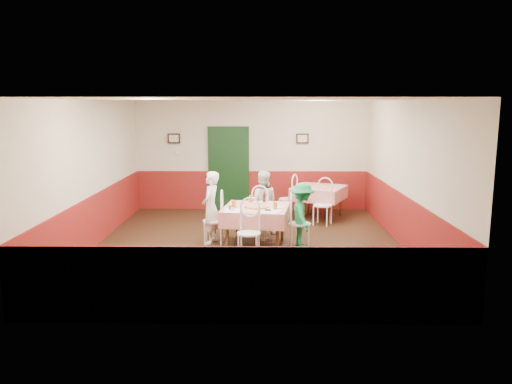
{
  "coord_description": "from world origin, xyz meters",
  "views": [
    {
      "loc": [
        0.23,
        -9.37,
        2.72
      ],
      "look_at": [
        0.14,
        0.08,
        1.05
      ],
      "focal_mm": 35.0,
      "sensor_mm": 36.0,
      "label": 1
    }
  ],
  "objects_px": {
    "chair_left": "(213,221)",
    "diner_far": "(262,202)",
    "pizza": "(257,206)",
    "chair_far": "(262,213)",
    "chair_second_a": "(288,199)",
    "main_table": "(256,226)",
    "chair_right": "(300,224)",
    "chair_near": "(249,233)",
    "diner_right": "(302,215)",
    "glass_b": "(275,206)",
    "glass_a": "(234,205)",
    "glass_c": "(251,199)",
    "beer_bottle": "(264,198)",
    "chair_second_b": "(323,205)",
    "second_table": "(319,202)",
    "diner_left": "(211,208)",
    "wallet": "(268,210)"
  },
  "relations": [
    {
      "from": "chair_near",
      "to": "second_table",
      "type": "bearing_deg",
      "value": 70.19
    },
    {
      "from": "second_table",
      "to": "wallet",
      "type": "bearing_deg",
      "value": -114.7
    },
    {
      "from": "diner_left",
      "to": "diner_far",
      "type": "relative_size",
      "value": 1.06
    },
    {
      "from": "second_table",
      "to": "diner_right",
      "type": "height_order",
      "value": "diner_right"
    },
    {
      "from": "chair_left",
      "to": "wallet",
      "type": "height_order",
      "value": "chair_left"
    },
    {
      "from": "second_table",
      "to": "diner_far",
      "type": "height_order",
      "value": "diner_far"
    },
    {
      "from": "pizza",
      "to": "chair_second_b",
      "type": "bearing_deg",
      "value": 49.14
    },
    {
      "from": "chair_second_a",
      "to": "glass_c",
      "type": "relative_size",
      "value": 6.25
    },
    {
      "from": "chair_second_b",
      "to": "glass_c",
      "type": "distance_m",
      "value": 2.06
    },
    {
      "from": "chair_far",
      "to": "glass_b",
      "type": "relative_size",
      "value": 6.38
    },
    {
      "from": "glass_a",
      "to": "glass_c",
      "type": "height_order",
      "value": "glass_a"
    },
    {
      "from": "chair_second_b",
      "to": "diner_right",
      "type": "relative_size",
      "value": 0.72
    },
    {
      "from": "main_table",
      "to": "chair_right",
      "type": "distance_m",
      "value": 0.85
    },
    {
      "from": "second_table",
      "to": "glass_c",
      "type": "xyz_separation_m",
      "value": [
        -1.61,
        -1.98,
        0.46
      ]
    },
    {
      "from": "main_table",
      "to": "glass_a",
      "type": "relative_size",
      "value": 8.15
    },
    {
      "from": "chair_second_a",
      "to": "glass_b",
      "type": "height_order",
      "value": "same"
    },
    {
      "from": "chair_far",
      "to": "wallet",
      "type": "bearing_deg",
      "value": 110.77
    },
    {
      "from": "second_table",
      "to": "diner_far",
      "type": "bearing_deg",
      "value": -131.95
    },
    {
      "from": "chair_far",
      "to": "chair_second_a",
      "type": "xyz_separation_m",
      "value": [
        0.63,
        1.58,
        0.0
      ]
    },
    {
      "from": "chair_second_b",
      "to": "glass_b",
      "type": "bearing_deg",
      "value": -95.65
    },
    {
      "from": "glass_a",
      "to": "chair_left",
      "type": "bearing_deg",
      "value": 144.35
    },
    {
      "from": "chair_far",
      "to": "chair_second_a",
      "type": "relative_size",
      "value": 1.0
    },
    {
      "from": "diner_left",
      "to": "diner_right",
      "type": "distance_m",
      "value": 1.8
    },
    {
      "from": "chair_far",
      "to": "diner_right",
      "type": "distance_m",
      "value": 1.25
    },
    {
      "from": "chair_left",
      "to": "diner_far",
      "type": "distance_m",
      "value": 1.26
    },
    {
      "from": "chair_near",
      "to": "diner_right",
      "type": "height_order",
      "value": "diner_right"
    },
    {
      "from": "chair_near",
      "to": "glass_a",
      "type": "relative_size",
      "value": 6.01
    },
    {
      "from": "diner_left",
      "to": "diner_right",
      "type": "height_order",
      "value": "diner_left"
    },
    {
      "from": "pizza",
      "to": "diner_far",
      "type": "height_order",
      "value": "diner_far"
    },
    {
      "from": "main_table",
      "to": "diner_left",
      "type": "xyz_separation_m",
      "value": [
        -0.89,
        0.13,
        0.34
      ]
    },
    {
      "from": "glass_a",
      "to": "second_table",
      "type": "bearing_deg",
      "value": 53.49
    },
    {
      "from": "beer_bottle",
      "to": "diner_left",
      "type": "distance_m",
      "value": 1.09
    },
    {
      "from": "second_table",
      "to": "pizza",
      "type": "height_order",
      "value": "pizza"
    },
    {
      "from": "main_table",
      "to": "diner_far",
      "type": "distance_m",
      "value": 0.95
    },
    {
      "from": "diner_far",
      "to": "chair_near",
      "type": "bearing_deg",
      "value": 87.61
    },
    {
      "from": "main_table",
      "to": "chair_right",
      "type": "xyz_separation_m",
      "value": [
        0.84,
        -0.12,
        0.08
      ]
    },
    {
      "from": "main_table",
      "to": "chair_second_a",
      "type": "bearing_deg",
      "value": 72.77
    },
    {
      "from": "chair_second_a",
      "to": "wallet",
      "type": "relative_size",
      "value": 8.18
    },
    {
      "from": "second_table",
      "to": "chair_second_a",
      "type": "distance_m",
      "value": 0.75
    },
    {
      "from": "chair_second_a",
      "to": "chair_second_b",
      "type": "height_order",
      "value": "same"
    },
    {
      "from": "chair_near",
      "to": "wallet",
      "type": "xyz_separation_m",
      "value": [
        0.35,
        0.49,
        0.32
      ]
    },
    {
      "from": "glass_c",
      "to": "main_table",
      "type": "bearing_deg",
      "value": -76.03
    },
    {
      "from": "chair_far",
      "to": "pizza",
      "type": "bearing_deg",
      "value": 99.03
    },
    {
      "from": "chair_far",
      "to": "glass_b",
      "type": "distance_m",
      "value": 1.18
    },
    {
      "from": "glass_a",
      "to": "diner_left",
      "type": "relative_size",
      "value": 0.1
    },
    {
      "from": "chair_near",
      "to": "beer_bottle",
      "type": "xyz_separation_m",
      "value": [
        0.28,
        1.23,
        0.42
      ]
    },
    {
      "from": "main_table",
      "to": "diner_far",
      "type": "xyz_separation_m",
      "value": [
        0.13,
        0.89,
        0.3
      ]
    },
    {
      "from": "chair_second_b",
      "to": "diner_left",
      "type": "relative_size",
      "value": 0.63
    },
    {
      "from": "pizza",
      "to": "wallet",
      "type": "bearing_deg",
      "value": -55.39
    },
    {
      "from": "chair_far",
      "to": "diner_right",
      "type": "bearing_deg",
      "value": 144.19
    }
  ]
}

